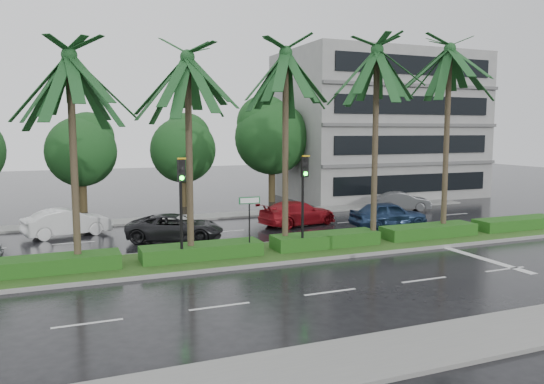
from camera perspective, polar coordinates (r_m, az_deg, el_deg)
name	(u,v)px	position (r m, az deg, el deg)	size (l,w,h in m)	color
ground	(275,260)	(23.20, 0.34, -7.30)	(120.00, 120.00, 0.00)	black
near_sidewalk	(427,347)	(14.76, 16.35, -15.66)	(40.00, 2.40, 0.12)	slate
far_sidewalk	(203,217)	(34.36, -7.39, -2.67)	(40.00, 2.00, 0.12)	slate
median	(267,253)	(24.09, -0.58, -6.59)	(36.00, 4.00, 0.15)	gray
hedge	(267,245)	(24.00, -0.58, -5.72)	(35.20, 1.40, 0.60)	#154B16
lane_markings	(341,256)	(24.14, 7.45, -6.79)	(34.00, 13.06, 0.01)	silver
palm_row	(239,71)	(23.17, -3.55, 12.91)	(26.30, 4.20, 10.34)	#413426
signal_median_left	(181,195)	(21.75, -9.74, -0.30)	(0.34, 0.42, 4.36)	black
signal_median_right	(304,189)	(23.55, 3.43, 0.31)	(0.34, 0.42, 4.36)	black
street_sign	(249,211)	(22.87, -2.44, -2.08)	(0.95, 0.09, 2.60)	black
bg_trees	(190,142)	(39.48, -8.76, 5.32)	(32.81, 5.75, 8.31)	#3A301A
building	(378,126)	(46.51, 11.30, 7.03)	(16.00, 10.00, 12.00)	gray
car_white	(67,222)	(30.18, -21.16, -3.07)	(4.44, 1.55, 1.46)	silver
car_darkgrey	(175,227)	(27.51, -10.37, -3.76)	(4.87, 2.24, 1.35)	black
car_red	(298,213)	(31.42, 2.78, -2.29)	(4.93, 2.00, 1.43)	maroon
car_blue	(388,215)	(31.30, 12.41, -2.38)	(4.49, 1.81, 1.53)	navy
car_grey	(402,201)	(38.46, 13.85, -0.95)	(3.86, 1.35, 1.27)	#4F5154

